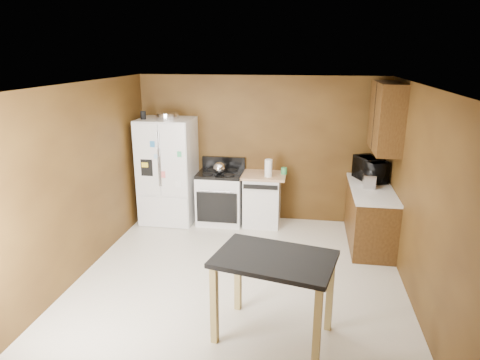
% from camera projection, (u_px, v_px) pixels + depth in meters
% --- Properties ---
extents(floor, '(4.50, 4.50, 0.00)m').
position_uv_depth(floor, '(240.00, 279.00, 5.61)').
color(floor, silver).
rests_on(floor, ground).
extents(ceiling, '(4.50, 4.50, 0.00)m').
position_uv_depth(ceiling, '(239.00, 85.00, 4.90)').
color(ceiling, white).
rests_on(ceiling, ground).
extents(wall_back, '(4.20, 0.00, 4.20)m').
position_uv_depth(wall_back, '(260.00, 149.00, 7.38)').
color(wall_back, brown).
rests_on(wall_back, ground).
extents(wall_front, '(4.20, 0.00, 4.20)m').
position_uv_depth(wall_front, '(191.00, 282.00, 3.13)').
color(wall_front, brown).
rests_on(wall_front, ground).
extents(wall_left, '(0.00, 4.50, 4.50)m').
position_uv_depth(wall_left, '(81.00, 181.00, 5.57)').
color(wall_left, brown).
rests_on(wall_left, ground).
extents(wall_right, '(0.00, 4.50, 4.50)m').
position_uv_depth(wall_right, '(419.00, 197.00, 4.94)').
color(wall_right, brown).
rests_on(wall_right, ground).
extents(roasting_pan, '(0.37, 0.37, 0.09)m').
position_uv_depth(roasting_pan, '(168.00, 115.00, 7.14)').
color(roasting_pan, silver).
rests_on(roasting_pan, refrigerator).
extents(pen_cup, '(0.09, 0.09, 0.13)m').
position_uv_depth(pen_cup, '(143.00, 115.00, 7.02)').
color(pen_cup, black).
rests_on(pen_cup, refrigerator).
extents(kettle, '(0.20, 0.20, 0.20)m').
position_uv_depth(kettle, '(219.00, 168.00, 7.14)').
color(kettle, silver).
rests_on(kettle, gas_range).
extents(paper_towel, '(0.14, 0.14, 0.29)m').
position_uv_depth(paper_towel, '(268.00, 168.00, 7.01)').
color(paper_towel, white).
rests_on(paper_towel, dishwasher).
extents(green_canister, '(0.11, 0.11, 0.11)m').
position_uv_depth(green_canister, '(284.00, 171.00, 7.19)').
color(green_canister, '#3FA458').
rests_on(green_canister, dishwasher).
extents(toaster, '(0.19, 0.30, 0.21)m').
position_uv_depth(toaster, '(369.00, 180.00, 6.46)').
color(toaster, silver).
rests_on(toaster, right_cabinets).
extents(microwave, '(0.61, 0.71, 0.33)m').
position_uv_depth(microwave, '(370.00, 170.00, 6.78)').
color(microwave, black).
rests_on(microwave, right_cabinets).
extents(refrigerator, '(0.90, 0.80, 1.80)m').
position_uv_depth(refrigerator, '(168.00, 171.00, 7.35)').
color(refrigerator, white).
rests_on(refrigerator, ground).
extents(gas_range, '(0.76, 0.68, 1.10)m').
position_uv_depth(gas_range, '(221.00, 197.00, 7.40)').
color(gas_range, white).
rests_on(gas_range, ground).
extents(dishwasher, '(0.78, 0.63, 0.89)m').
position_uv_depth(dishwasher, '(262.00, 199.00, 7.32)').
color(dishwasher, white).
rests_on(dishwasher, ground).
extents(right_cabinets, '(0.63, 1.58, 2.45)m').
position_uv_depth(right_cabinets, '(375.00, 186.00, 6.48)').
color(right_cabinets, brown).
rests_on(right_cabinets, ground).
extents(island, '(1.31, 1.02, 0.91)m').
position_uv_depth(island, '(274.00, 270.00, 4.29)').
color(island, black).
rests_on(island, ground).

